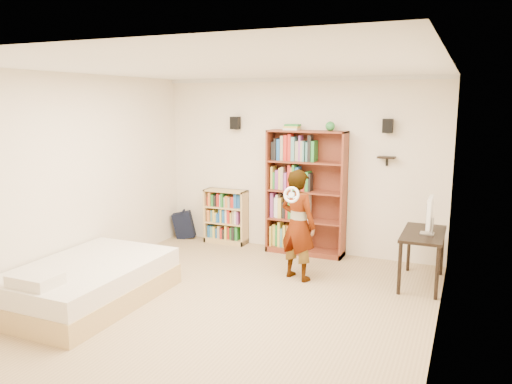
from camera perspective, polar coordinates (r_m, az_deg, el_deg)
ground at (r=5.94m, az=-3.20°, el=-12.93°), size 4.50×5.00×0.01m
room_shell at (r=5.49m, az=-3.38°, el=4.21°), size 4.52×5.02×2.71m
crown_molding at (r=5.47m, az=-3.49°, el=13.72°), size 4.50×5.00×0.06m
speaker_left at (r=8.08m, az=-2.38°, el=7.89°), size 0.14×0.12×0.20m
speaker_right at (r=7.36m, az=14.83°, el=7.32°), size 0.14×0.12×0.20m
wall_shelf at (r=7.41m, az=14.68°, el=3.84°), size 0.25×0.16×0.02m
tall_bookshelf at (r=7.67m, az=5.74°, el=-0.13°), size 1.21×0.35×1.91m
low_bookshelf at (r=8.34m, az=-3.45°, el=-2.81°), size 0.72×0.27×0.90m
computer_desk at (r=6.83m, az=18.43°, el=-7.22°), size 0.51×1.02×0.69m
imac at (r=6.62m, az=19.07°, el=-2.60°), size 0.10×0.47×0.47m
daybed at (r=6.28m, az=-18.66°, el=-9.29°), size 1.30×2.01×0.59m
person at (r=6.61m, az=4.82°, el=-3.76°), size 0.63×0.52×1.48m
wii_wheel at (r=6.25m, az=4.07°, el=-0.32°), size 0.21×0.08×0.21m
navy_bag at (r=8.75m, az=-8.25°, el=-3.70°), size 0.41×0.34×0.48m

